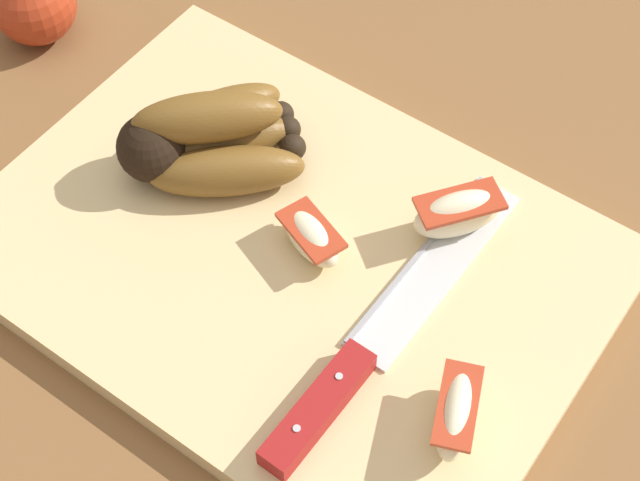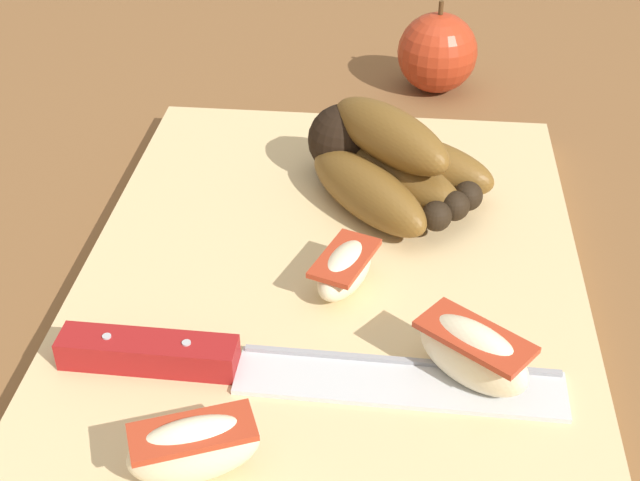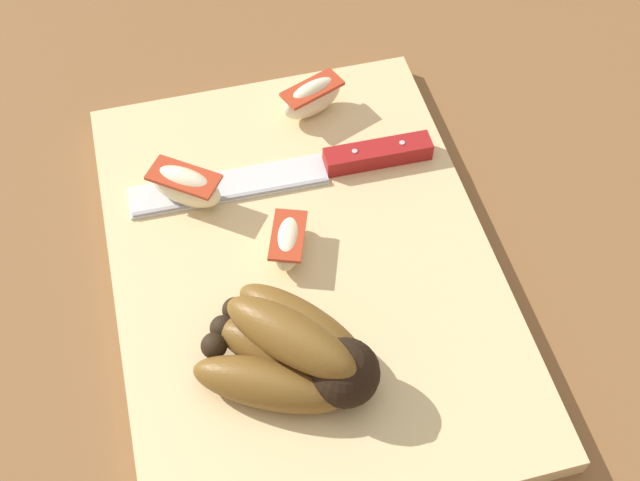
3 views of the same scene
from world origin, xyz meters
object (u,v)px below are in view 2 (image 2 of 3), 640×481
Objects in this scene: chefs_knife at (234,362)px; banana_bunch at (386,163)px; apple_wedge_near at (473,354)px; whole_apple at (437,53)px; apple_wedge_middle at (194,448)px; apple_wedge_far at (343,269)px.

banana_bunch is at bearing -21.51° from chefs_knife.
banana_bunch is 0.21m from chefs_knife.
apple_wedge_near is 0.41m from whole_apple.
apple_wedge_middle is at bearing 163.19° from banana_bunch.
apple_wedge_middle is (-0.27, 0.08, -0.01)m from banana_bunch.
apple_wedge_middle is at bearing 176.21° from chefs_knife.
whole_apple is (0.42, -0.11, 0.01)m from chefs_knife.
apple_wedge_far is (0.08, 0.08, -0.01)m from apple_wedge_near.
apple_wedge_middle is 0.17m from apple_wedge_far.
banana_bunch is 0.28m from apple_wedge_middle.
apple_wedge_near is at bearing -88.03° from chefs_knife.
banana_bunch is 2.11× the size of apple_wedge_near.
apple_wedge_middle is (-0.08, 0.13, -0.00)m from apple_wedge_near.
apple_wedge_near is at bearing -59.58° from apple_wedge_middle.
chefs_knife is at bearing 146.30° from apple_wedge_far.
apple_wedge_far is at bearing -33.70° from chefs_knife.
whole_apple is at bearing 2.10° from apple_wedge_near.
chefs_knife is 4.49× the size of apple_wedge_far.
banana_bunch is 0.19m from apple_wedge_near.
banana_bunch is at bearing 16.16° from apple_wedge_near.
banana_bunch is 0.11m from apple_wedge_far.
apple_wedge_far is (0.16, -0.06, -0.00)m from apple_wedge_middle.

